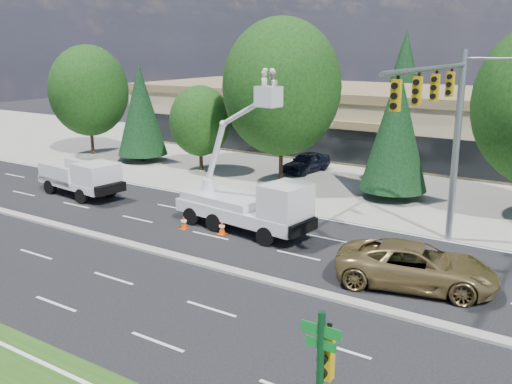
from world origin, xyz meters
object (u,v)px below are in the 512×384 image
Objects in this scene: signal_mast at (447,120)px; minivan at (416,266)px; bucket_truck at (251,200)px; street_sign_pole at (322,379)px; utility_pickup at (84,182)px.

minivan is (0.43, -4.24, -5.20)m from signal_mast.
signal_mast reaches higher than minivan.
bucket_truck is (-8.62, -2.32, -4.34)m from signal_mast.
utility_pickup is at bearing 150.22° from street_sign_pole.
signal_mast reaches higher than street_sign_pole.
bucket_truck is (-10.59, 13.13, -0.73)m from street_sign_pole.
utility_pickup is 0.76× the size of bucket_truck.
street_sign_pole is at bearing -23.04° from utility_pickup.
signal_mast is 2.54× the size of street_sign_pole.
utility_pickup is (-21.18, -2.20, -5.11)m from signal_mast.
utility_pickup reaches higher than minivan.
utility_pickup is at bearing -174.07° from signal_mast.
minivan is at bearing -84.26° from signal_mast.
street_sign_pole reaches higher than minivan.
bucket_truck reaches higher than utility_pickup.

